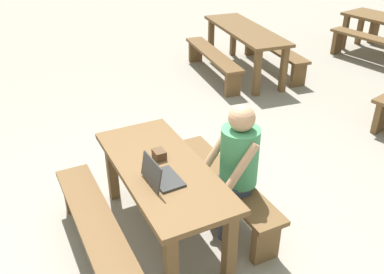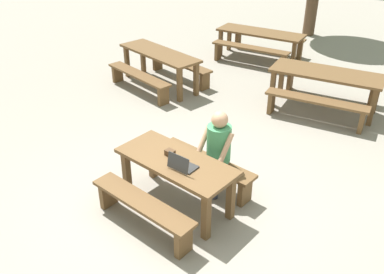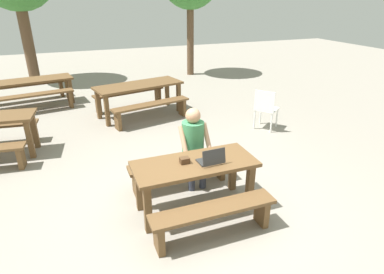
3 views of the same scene
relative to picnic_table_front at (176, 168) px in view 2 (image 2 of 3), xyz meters
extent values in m
plane|color=gray|center=(0.00, 0.00, -0.59)|extent=(30.00, 30.00, 0.00)
cube|color=brown|center=(0.00, 0.00, 0.10)|extent=(1.62, 0.70, 0.05)
cube|color=brown|center=(-0.71, -0.25, -0.26)|extent=(0.09, 0.09, 0.67)
cube|color=brown|center=(0.71, -0.25, -0.26)|extent=(0.09, 0.09, 0.67)
cube|color=brown|center=(-0.71, 0.25, -0.26)|extent=(0.09, 0.09, 0.67)
cube|color=brown|center=(0.71, 0.25, -0.26)|extent=(0.09, 0.09, 0.67)
cube|color=brown|center=(0.00, -0.62, -0.19)|extent=(1.56, 0.30, 0.05)
cube|color=brown|center=(-0.68, -0.62, -0.40)|extent=(0.08, 0.24, 0.38)
cube|color=brown|center=(0.68, -0.62, -0.40)|extent=(0.08, 0.24, 0.38)
cube|color=brown|center=(0.00, 0.62, -0.19)|extent=(1.56, 0.30, 0.05)
cube|color=brown|center=(-0.68, 0.62, -0.40)|extent=(0.08, 0.24, 0.38)
cube|color=brown|center=(0.68, 0.62, -0.40)|extent=(0.08, 0.24, 0.38)
cube|color=#2D2D2D|center=(0.19, -0.05, 0.13)|extent=(0.33, 0.22, 0.02)
cube|color=#2D2D2D|center=(0.20, -0.17, 0.25)|extent=(0.32, 0.06, 0.21)
cube|color=#0F1933|center=(0.20, -0.16, 0.25)|extent=(0.29, 0.05, 0.19)
cube|color=#4C331E|center=(-0.13, 0.03, 0.16)|extent=(0.12, 0.09, 0.08)
cylinder|color=#333847|center=(0.12, 0.44, -0.38)|extent=(0.10, 0.10, 0.43)
cylinder|color=#333847|center=(0.30, 0.44, -0.38)|extent=(0.10, 0.10, 0.43)
cube|color=#333847|center=(0.21, 0.53, -0.13)|extent=(0.28, 0.28, 0.12)
cylinder|color=#3F8C59|center=(0.21, 0.62, 0.17)|extent=(0.33, 0.33, 0.52)
cylinder|color=tan|center=(0.03, 0.52, 0.20)|extent=(0.07, 0.32, 0.41)
cylinder|color=tan|center=(0.40, 0.52, 0.20)|extent=(0.07, 0.32, 0.41)
sphere|color=tan|center=(0.21, 0.62, 0.53)|extent=(0.22, 0.22, 0.22)
cube|color=brown|center=(0.15, 4.06, 0.15)|extent=(2.20, 1.23, 0.05)
cube|color=brown|center=(-0.70, 3.57, -0.23)|extent=(0.11, 0.11, 0.72)
cube|color=brown|center=(1.12, 3.98, -0.23)|extent=(0.11, 0.11, 0.72)
cube|color=brown|center=(-0.83, 4.14, -0.23)|extent=(0.11, 0.11, 0.72)
cube|color=brown|center=(0.99, 4.55, -0.23)|extent=(0.11, 0.11, 0.72)
cube|color=brown|center=(0.29, 3.45, -0.16)|extent=(1.89, 0.71, 0.05)
cube|color=brown|center=(-0.52, 3.26, -0.39)|extent=(0.13, 0.25, 0.41)
cube|color=brown|center=(1.10, 3.63, -0.39)|extent=(0.13, 0.25, 0.41)
cube|color=brown|center=(0.01, 4.67, -0.16)|extent=(1.89, 0.71, 0.05)
cube|color=brown|center=(-0.81, 4.49, -0.39)|extent=(0.13, 0.25, 0.41)
cube|color=brown|center=(0.82, 4.86, -0.39)|extent=(0.13, 0.25, 0.41)
cube|color=brown|center=(-3.09, 2.81, 0.15)|extent=(2.13, 0.90, 0.05)
cube|color=brown|center=(-4.04, 2.70, -0.23)|extent=(0.10, 0.10, 0.72)
cube|color=brown|center=(-2.20, 2.47, -0.23)|extent=(0.10, 0.10, 0.72)
cube|color=brown|center=(-3.99, 3.15, -0.23)|extent=(0.10, 0.10, 0.72)
cube|color=brown|center=(-2.14, 2.92, -0.23)|extent=(0.10, 0.10, 0.72)
cube|color=brown|center=(-3.16, 2.24, -0.19)|extent=(1.88, 0.52, 0.05)
cube|color=brown|center=(-3.98, 2.34, -0.40)|extent=(0.11, 0.25, 0.38)
cube|color=brown|center=(-2.34, 2.14, -0.40)|extent=(0.11, 0.25, 0.38)
cube|color=brown|center=(-3.02, 3.38, -0.19)|extent=(1.88, 0.52, 0.05)
cube|color=brown|center=(-3.85, 3.48, -0.40)|extent=(0.11, 0.25, 0.38)
cube|color=brown|center=(-2.20, 3.28, -0.40)|extent=(0.11, 0.25, 0.38)
cube|color=brown|center=(-2.41, 5.75, 0.09)|extent=(2.27, 1.08, 0.05)
cube|color=brown|center=(-3.34, 5.32, -0.26)|extent=(0.10, 0.10, 0.66)
cube|color=brown|center=(-1.39, 5.67, -0.26)|extent=(0.10, 0.10, 0.66)
cube|color=brown|center=(-3.43, 5.83, -0.26)|extent=(0.10, 0.10, 0.66)
cube|color=brown|center=(-1.48, 6.17, -0.26)|extent=(0.10, 0.10, 0.66)
cube|color=brown|center=(-2.31, 5.16, -0.14)|extent=(1.98, 0.64, 0.05)
cube|color=brown|center=(-3.18, 5.01, -0.38)|extent=(0.12, 0.25, 0.43)
cube|color=brown|center=(-1.44, 5.31, -0.38)|extent=(0.12, 0.25, 0.43)
cube|color=brown|center=(-2.52, 6.34, -0.14)|extent=(1.98, 0.64, 0.05)
cube|color=brown|center=(-3.39, 6.19, -0.38)|extent=(0.12, 0.25, 0.43)
cube|color=brown|center=(-1.65, 6.49, -0.38)|extent=(0.12, 0.25, 0.43)
camera|label=1|loc=(2.78, -1.11, 2.10)|focal=40.02mm
camera|label=2|loc=(3.09, -3.25, 3.04)|focal=38.94mm
camera|label=3|loc=(-1.37, -3.47, 2.13)|focal=30.19mm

